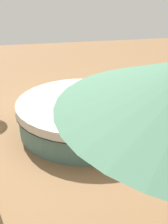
% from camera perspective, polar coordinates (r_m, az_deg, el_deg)
% --- Properties ---
extents(ground_plane, '(16.00, 16.00, 0.00)m').
position_cam_1_polar(ground_plane, '(5.36, -0.00, -3.37)').
color(ground_plane, olive).
extents(round_bed, '(2.52, 2.52, 0.58)m').
position_cam_1_polar(round_bed, '(5.22, -0.00, -0.51)').
color(round_bed, '#4C726B').
rests_on(round_bed, ground_plane).
extents(throw_pillow_0, '(0.43, 0.37, 0.18)m').
position_cam_1_polar(throw_pillow_0, '(4.45, 6.81, -0.19)').
color(throw_pillow_0, beige).
rests_on(throw_pillow_0, round_bed).
extents(throw_pillow_1, '(0.52, 0.37, 0.16)m').
position_cam_1_polar(throw_pillow_1, '(4.81, 10.26, 1.51)').
color(throw_pillow_1, silver).
rests_on(throw_pillow_1, round_bed).
extents(throw_pillow_2, '(0.51, 0.38, 0.21)m').
position_cam_1_polar(throw_pillow_2, '(5.25, 9.93, 3.92)').
color(throw_pillow_2, beige).
rests_on(throw_pillow_2, round_bed).
extents(throw_pillow_3, '(0.41, 0.29, 0.17)m').
position_cam_1_polar(throw_pillow_3, '(5.62, 7.19, 5.39)').
color(throw_pillow_3, silver).
rests_on(throw_pillow_3, round_bed).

